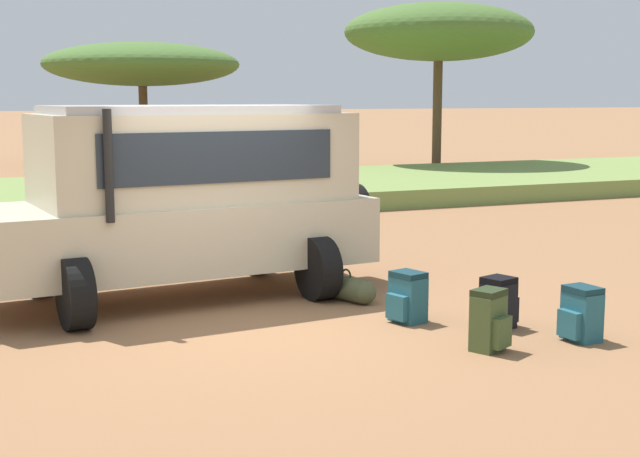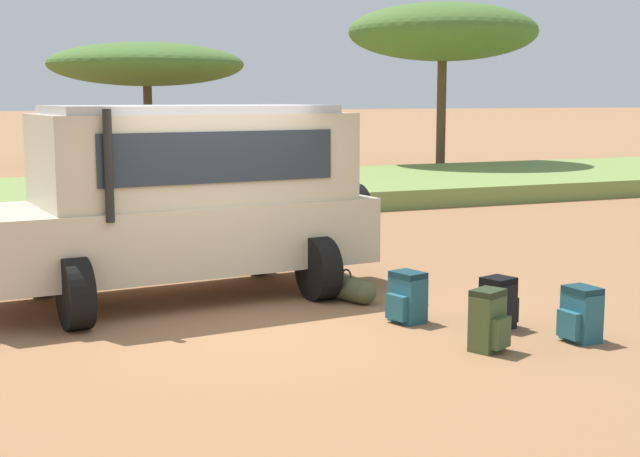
{
  "view_description": "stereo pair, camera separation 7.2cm",
  "coord_description": "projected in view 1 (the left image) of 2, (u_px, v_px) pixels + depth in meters",
  "views": [
    {
      "loc": [
        -3.04,
        -9.32,
        2.55
      ],
      "look_at": [
        1.07,
        0.26,
        1.0
      ],
      "focal_mm": 50.0,
      "sensor_mm": 36.0,
      "label": 1
    },
    {
      "loc": [
        -2.97,
        -9.35,
        2.55
      ],
      "look_at": [
        1.07,
        0.26,
        1.0
      ],
      "focal_mm": 50.0,
      "sensor_mm": 36.0,
      "label": 2
    }
  ],
  "objects": [
    {
      "name": "backpack_near_rear_wheel",
      "position": [
        499.0,
        303.0,
        9.87
      ],
      "size": [
        0.46,
        0.39,
        0.57
      ],
      "color": "black",
      "rests_on": "ground_plane"
    },
    {
      "name": "backpack_cluster_center",
      "position": [
        581.0,
        314.0,
        9.35
      ],
      "size": [
        0.4,
        0.4,
        0.58
      ],
      "color": "#235B6B",
      "rests_on": "ground_plane"
    },
    {
      "name": "ground_plane",
      "position": [
        242.0,
        325.0,
        10.03
      ],
      "size": [
        320.0,
        320.0,
        0.0
      ],
      "primitive_type": "plane",
      "color": "#936642"
    },
    {
      "name": "safari_vehicle",
      "position": [
        184.0,
        197.0,
        11.26
      ],
      "size": [
        5.44,
        3.05,
        2.44
      ],
      "color": "beige",
      "rests_on": "ground_plane"
    },
    {
      "name": "backpack_beside_front_wheel",
      "position": [
        489.0,
        321.0,
        8.97
      ],
      "size": [
        0.42,
        0.42,
        0.63
      ],
      "color": "#42562D",
      "rests_on": "ground_plane"
    },
    {
      "name": "grass_bank",
      "position": [
        83.0,
        197.0,
        20.77
      ],
      "size": [
        120.0,
        7.0,
        0.44
      ],
      "color": "olive",
      "rests_on": "ground_plane"
    },
    {
      "name": "acacia_tree_right_mid",
      "position": [
        439.0,
        33.0,
        28.27
      ],
      "size": [
        6.07,
        5.77,
        5.48
      ],
      "color": "brown",
      "rests_on": "ground_plane"
    },
    {
      "name": "backpack_outermost",
      "position": [
        407.0,
        298.0,
        10.12
      ],
      "size": [
        0.44,
        0.44,
        0.58
      ],
      "color": "#235B6B",
      "rests_on": "ground_plane"
    },
    {
      "name": "acacia_tree_centre_back",
      "position": [
        142.0,
        65.0,
        34.43
      ],
      "size": [
        7.56,
        7.09,
        4.62
      ],
      "color": "brown",
      "rests_on": "ground_plane"
    },
    {
      "name": "duffel_bag_low_black_case",
      "position": [
        346.0,
        288.0,
        11.21
      ],
      "size": [
        0.52,
        0.89,
        0.41
      ],
      "color": "#4C5133",
      "rests_on": "ground_plane"
    }
  ]
}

